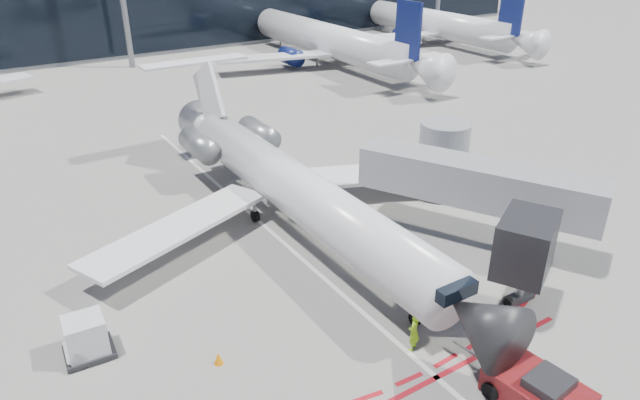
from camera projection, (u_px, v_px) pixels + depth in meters
ground at (292, 250)px, 31.32m from camera, size 260.00×260.00×0.00m
apron_centerline at (275, 235)px, 32.83m from camera, size 0.25×40.00×0.01m
apron_stop_bar at (437, 377)px, 22.61m from camera, size 14.00×0.25×0.01m
jet_bridge at (466, 180)px, 32.41m from camera, size 10.03×15.20×4.90m
regional_jet at (290, 185)px, 32.90m from camera, size 24.92×30.73×7.69m
pushback_tug at (538, 391)px, 21.10m from camera, size 2.78×5.81×1.49m
ramp_worker at (414, 331)px, 23.73m from camera, size 0.79×0.69×1.83m
uld_container at (86, 338)px, 23.39m from camera, size 2.04×1.76×1.83m
safety_cone_left at (218, 358)px, 23.22m from camera, size 0.40×0.40×0.55m
bg_airliner_2 at (328, 17)px, 69.59m from camera, size 34.97×37.02×11.31m
bg_airliner_3 at (433, 4)px, 82.11m from camera, size 33.24×35.20×10.75m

